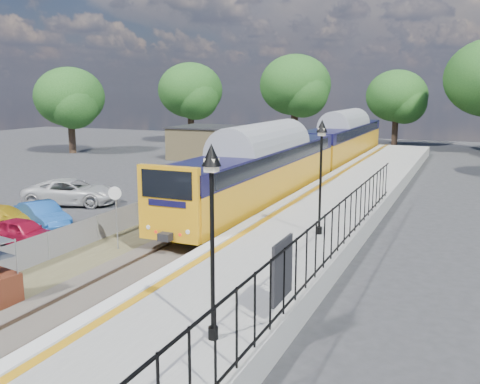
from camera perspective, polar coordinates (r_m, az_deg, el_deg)
The scene contains 16 objects.
ground at distance 19.18m, azimuth -12.41°, elevation -9.66°, with size 120.00×120.00×0.00m, color #2D2D30.
track_bed at distance 27.38m, azimuth -1.30°, elevation -2.96°, with size 5.90×80.00×0.29m.
platform at distance 24.17m, azimuth 7.13°, elevation -4.05°, with size 5.00×70.00×0.90m, color gray.
platform_edge at distance 24.70m, azimuth 2.56°, elevation -2.56°, with size 0.90×70.00×0.01m.
victorian_lamp_south at distance 11.91m, azimuth -3.03°, elevation -0.55°, with size 0.44×0.44×4.60m.
victorian_lamp_north at distance 21.27m, azimuth 8.67°, elevation 4.42°, with size 0.44×0.44×4.60m.
palisade_fence at distance 17.85m, azimuth 9.16°, elevation -4.91°, with size 0.12×26.00×2.00m.
wire_fence at distance 30.96m, azimuth -5.75°, elevation -0.42°, with size 0.06×52.00×1.20m.
outbuilding at distance 50.77m, azimuth -1.75°, elevation 5.12°, with size 10.80×10.10×3.12m.
tree_line at distance 57.19m, azimuth 14.48°, elevation 10.54°, with size 56.80×43.80×11.88m.
train at distance 39.70m, azimuth 7.81°, elevation 4.58°, with size 2.82×40.83×3.51m.
speed_sign at distance 22.68m, azimuth -13.10°, elevation -1.61°, with size 0.53×0.19×2.73m.
car_red at distance 25.04m, azimuth -22.16°, elevation -3.95°, with size 1.37×3.41×1.16m, color #A60F2D.
car_blue at distance 27.64m, azimuth -20.33°, elevation -2.35°, with size 1.36×3.89×1.28m, color #1B4FA3.
car_yellow at distance 28.29m, azimuth -23.96°, elevation -2.48°, with size 1.58×3.90×1.13m, color gold.
car_white at distance 32.72m, azimuth -17.52°, elevation -0.00°, with size 2.47×5.36×1.49m, color silver.
Camera 1 is at (10.75, -14.42, 6.67)m, focal length 40.00 mm.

